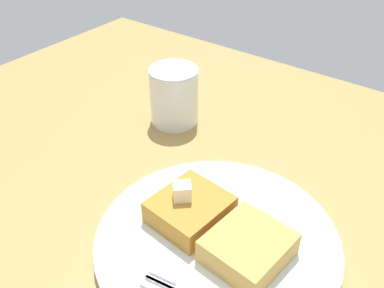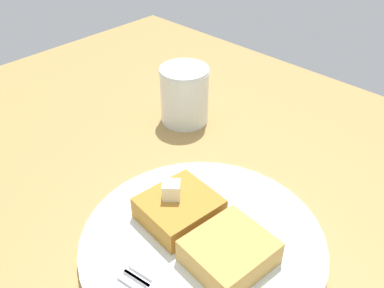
{
  "view_description": "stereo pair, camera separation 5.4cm",
  "coord_description": "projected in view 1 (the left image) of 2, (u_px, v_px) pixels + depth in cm",
  "views": [
    {
      "loc": [
        21.34,
        -18.37,
        38.12
      ],
      "look_at": [
        -4.84,
        16.74,
        6.39
      ],
      "focal_mm": 40.0,
      "sensor_mm": 36.0,
      "label": 1
    },
    {
      "loc": [
        25.46,
        -14.88,
        38.12
      ],
      "look_at": [
        -4.84,
        16.74,
        6.39
      ],
      "focal_mm": 40.0,
      "sensor_mm": 36.0,
      "label": 2
    }
  ],
  "objects": [
    {
      "name": "butter_pat_primary",
      "position": [
        184.0,
        192.0,
        0.46
      ],
      "size": [
        2.62,
        2.61,
        1.95
      ],
      "primitive_type": "cube",
      "rotation": [
        0.0,
        0.0,
        0.74
      ],
      "color": "#F5EDC2",
      "rests_on": "toast_slice_left"
    },
    {
      "name": "syrup_jar",
      "position": [
        174.0,
        98.0,
        0.65
      ],
      "size": [
        7.53,
        7.53,
        8.78
      ],
      "color": "#331805",
      "rests_on": "table_surface"
    },
    {
      "name": "toast_slice_middle",
      "position": [
        248.0,
        247.0,
        0.43
      ],
      "size": [
        7.96,
        8.59,
        2.79
      ],
      "primitive_type": "cube",
      "rotation": [
        0.0,
        0.0,
        -0.1
      ],
      "color": "tan",
      "rests_on": "plate"
    },
    {
      "name": "plate",
      "position": [
        217.0,
        240.0,
        0.46
      ],
      "size": [
        26.25,
        26.25,
        1.33
      ],
      "color": "white",
      "rests_on": "table_surface"
    },
    {
      "name": "toast_slice_left",
      "position": [
        190.0,
        210.0,
        0.47
      ],
      "size": [
        7.96,
        8.59,
        2.79
      ],
      "primitive_type": "cube",
      "rotation": [
        0.0,
        0.0,
        -0.1
      ],
      "color": "#B0792B",
      "rests_on": "plate"
    },
    {
      "name": "table_surface",
      "position": [
        133.0,
        279.0,
        0.44
      ],
      "size": [
        107.71,
        107.71,
        1.89
      ],
      "primitive_type": "cube",
      "color": "#A58045",
      "rests_on": "ground"
    }
  ]
}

